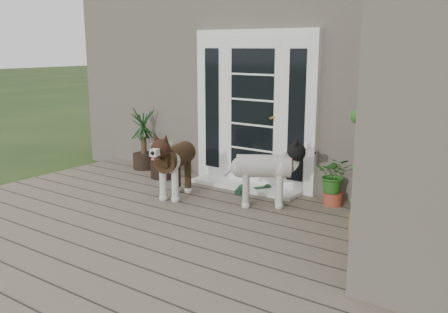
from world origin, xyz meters
The scene contains 14 objects.
deck centered at (0.00, 0.40, 0.06)m, with size 6.20×4.60×0.12m, color #6B5B4C.
house_main centered at (0.00, 4.65, 1.55)m, with size 7.40×4.00×3.10m, color #665E54.
door_unit centered at (-0.20, 2.60, 1.19)m, with size 1.90×0.14×2.15m, color white.
door_step centered at (-0.20, 2.40, 0.14)m, with size 1.60×0.40×0.05m, color white.
brindle_dog centered at (-0.72, 1.54, 0.51)m, with size 0.40×0.93×0.78m, color #3F2C17, non-canonical shape.
white_dog centered at (0.41, 1.86, 0.49)m, with size 0.38×0.89×0.74m, color white, non-canonical shape.
spider_plant centered at (-1.50, 2.16, 0.46)m, with size 0.65×0.65×0.69m, color #7C935A, non-canonical shape.
yucca centered at (-2.13, 2.40, 0.61)m, with size 0.68×0.68×0.99m, color black, non-canonical shape.
herb_a centered at (1.10, 2.40, 0.39)m, with size 0.42×0.42×0.53m, color #1A5017.
herb_b centered at (1.91, 2.40, 0.41)m, with size 0.39×0.39×0.59m, color #1E5518.
herb_c centered at (1.69, 2.40, 0.40)m, with size 0.36×0.36×0.56m, color #244E16.
sapling centered at (1.80, 1.56, 1.02)m, with size 0.53×0.53×1.80m, color #18541D, non-canonical shape.
clog_left centered at (-0.13, 2.17, 0.16)m, with size 0.12×0.26×0.08m, color black, non-canonical shape.
clog_right centered at (0.08, 2.39, 0.16)m, with size 0.12×0.26×0.08m, color #143217, non-canonical shape.
Camera 1 is at (3.36, -3.15, 2.05)m, focal length 39.49 mm.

